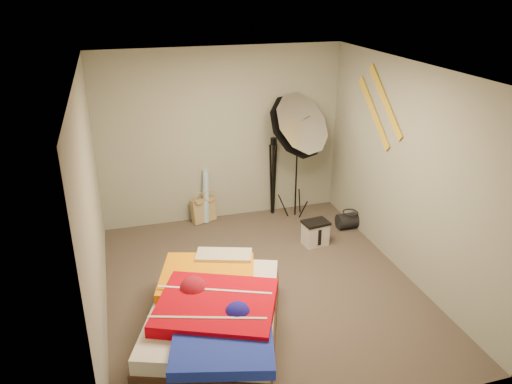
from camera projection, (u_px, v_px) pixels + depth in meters
name	position (u px, v px, depth m)	size (l,w,h in m)	color
floor	(262.00, 287.00, 5.82)	(4.00, 4.00, 0.00)	#50463D
ceiling	(263.00, 70.00, 4.84)	(4.00, 4.00, 0.00)	silver
wall_back	(222.00, 136.00, 7.10)	(3.50, 3.50, 0.00)	gray
wall_front	(344.00, 292.00, 3.57)	(3.50, 3.50, 0.00)	gray
wall_left	(92.00, 208.00, 4.88)	(4.00, 4.00, 0.00)	gray
wall_right	(407.00, 172.00, 5.78)	(4.00, 4.00, 0.00)	gray
tote_bag	(203.00, 210.00, 7.34)	(0.36, 0.11, 0.36)	tan
wrapping_roll	(206.00, 196.00, 7.27)	(0.09, 0.09, 0.78)	#4E97BD
camera_case	(315.00, 234.00, 6.70)	(0.31, 0.22, 0.31)	beige
duffel_bag	(350.00, 221.00, 7.17)	(0.22, 0.22, 0.37)	black
wall_stripe_upper	(385.00, 101.00, 6.03)	(0.02, 1.10, 0.10)	gold
wall_stripe_lower	(374.00, 113.00, 6.33)	(0.02, 1.10, 0.10)	gold
bed	(215.00, 314.00, 4.94)	(1.75, 2.15, 0.51)	#482E20
photo_umbrella	(296.00, 127.00, 6.86)	(0.99, 1.04, 2.00)	black
camera_tripod	(273.00, 171.00, 7.40)	(0.08, 0.08, 1.20)	black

